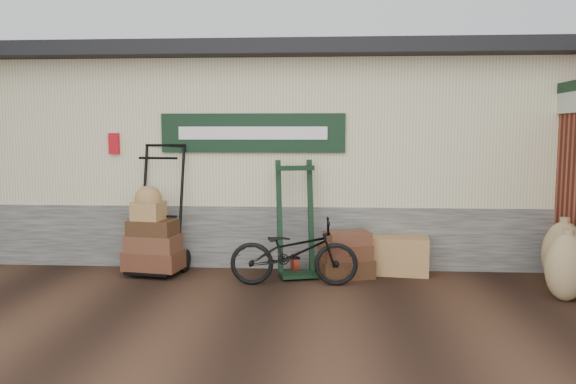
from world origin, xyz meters
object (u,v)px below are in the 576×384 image
object	(u,v)px
porter_trolley	(159,207)
suitcase_stack	(345,254)
wicker_hamper	(399,255)
bicycle	(294,249)
green_barrow	(296,219)

from	to	relation	value
porter_trolley	suitcase_stack	size ratio (longest dim) A/B	2.56
porter_trolley	suitcase_stack	world-z (taller)	porter_trolley
suitcase_stack	wicker_hamper	distance (m)	0.81
suitcase_stack	bicycle	distance (m)	0.82
porter_trolley	bicycle	distance (m)	2.05
suitcase_stack	bicycle	xyz separation A→B (m)	(-0.68, -0.44, 0.16)
green_barrow	bicycle	xyz separation A→B (m)	(-0.00, -0.49, -0.31)
green_barrow	suitcase_stack	size ratio (longest dim) A/B	2.20
wicker_hamper	porter_trolley	bearing A→B (deg)	-177.75
green_barrow	bicycle	bearing A→B (deg)	-105.25
green_barrow	bicycle	size ratio (longest dim) A/B	0.96
porter_trolley	bicycle	bearing A→B (deg)	-7.26
suitcase_stack	bicycle	world-z (taller)	bicycle
porter_trolley	wicker_hamper	xyz separation A→B (m)	(3.35, 0.13, -0.66)
wicker_hamper	suitcase_stack	bearing A→B (deg)	-159.92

